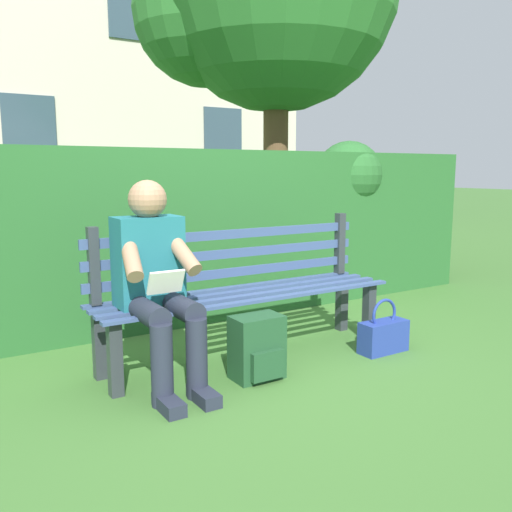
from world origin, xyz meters
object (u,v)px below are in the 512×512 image
object	(u,v)px
park_bench	(242,288)
person_seated	(156,278)
backpack	(257,348)
handbag	(383,335)

from	to	relation	value
park_bench	person_seated	world-z (taller)	person_seated
backpack	handbag	size ratio (longest dim) A/B	1.02
person_seated	park_bench	bearing A→B (deg)	-165.59
person_seated	handbag	xyz separation A→B (m)	(-1.50, 0.30, -0.50)
person_seated	handbag	world-z (taller)	person_seated
person_seated	handbag	bearing A→B (deg)	168.65
park_bench	person_seated	distance (m)	0.71
park_bench	backpack	size ratio (longest dim) A/B	5.33
handbag	park_bench	bearing A→B (deg)	-29.53
person_seated	backpack	size ratio (longest dim) A/B	3.08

